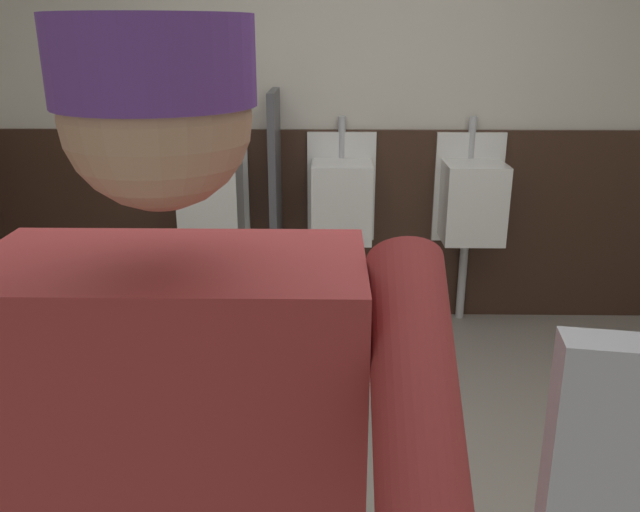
# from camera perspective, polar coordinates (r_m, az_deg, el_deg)

# --- Properties ---
(wall_back) EXTENTS (4.95, 0.12, 2.77)m
(wall_back) POSITION_cam_1_polar(r_m,az_deg,el_deg) (3.90, 3.20, 14.42)
(wall_back) COLOR beige
(wall_back) RESTS_ON ground_plane
(wainscot_band_back) EXTENTS (4.35, 0.03, 1.16)m
(wainscot_band_back) POSITION_cam_1_polar(r_m,az_deg,el_deg) (3.97, 3.02, 2.68)
(wainscot_band_back) COLOR #382319
(wainscot_band_back) RESTS_ON ground_plane
(urinal_left) EXTENTS (0.40, 0.34, 1.24)m
(urinal_left) POSITION_cam_1_polar(r_m,az_deg,el_deg) (3.84, -9.42, 4.92)
(urinal_left) COLOR white
(urinal_left) RESTS_ON ground_plane
(urinal_middle) EXTENTS (0.40, 0.34, 1.24)m
(urinal_middle) POSITION_cam_1_polar(r_m,az_deg,el_deg) (3.78, 1.89, 4.94)
(urinal_middle) COLOR white
(urinal_middle) RESTS_ON ground_plane
(urinal_right) EXTENTS (0.40, 0.34, 1.24)m
(urinal_right) POSITION_cam_1_polar(r_m,az_deg,el_deg) (3.86, 13.12, 4.77)
(urinal_right) COLOR white
(urinal_right) RESTS_ON ground_plane
(privacy_divider_panel) EXTENTS (0.04, 0.40, 0.90)m
(privacy_divider_panel) POSITION_cam_1_polar(r_m,az_deg,el_deg) (3.68, -3.96, 7.29)
(privacy_divider_panel) COLOR #4C4C51
(cell_phone) EXTENTS (0.06, 0.03, 0.11)m
(cell_phone) POSITION_cam_1_polar(r_m,az_deg,el_deg) (0.28, 25.40, -17.21)
(cell_phone) COLOR #A5A8B2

